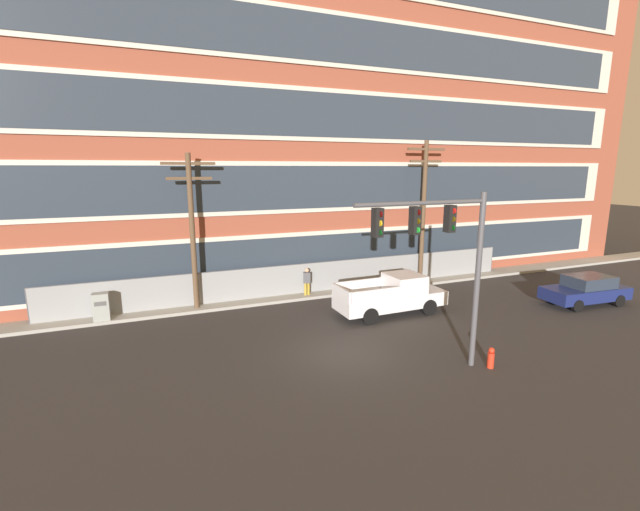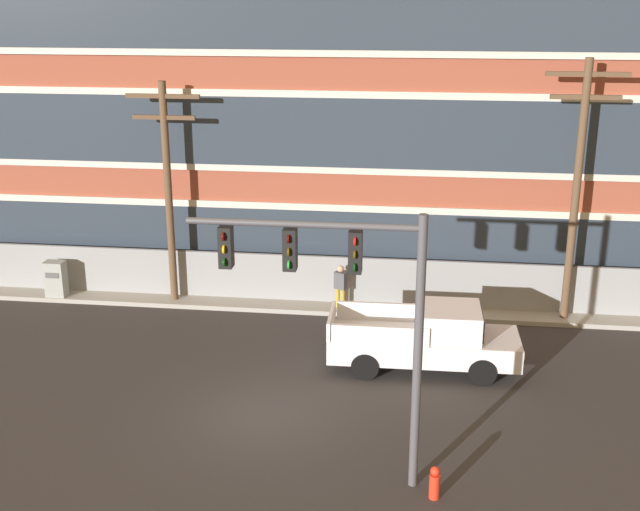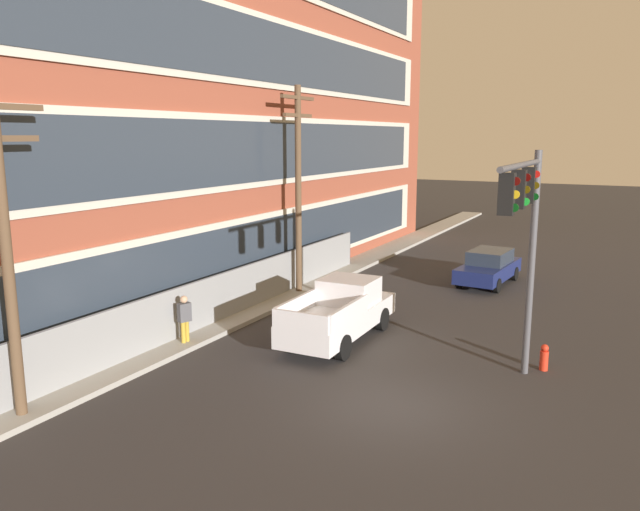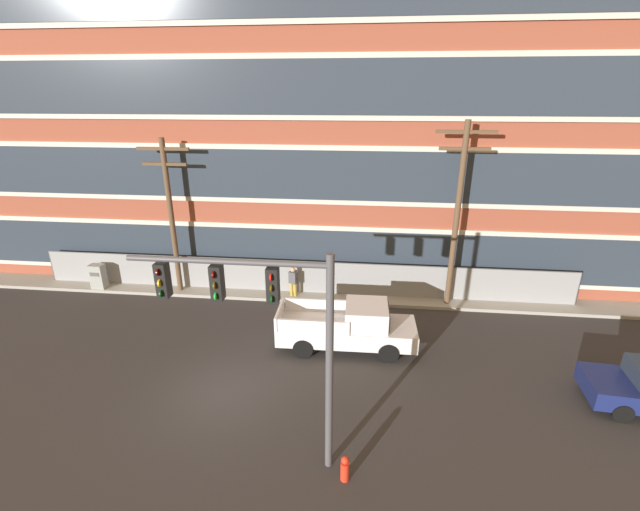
# 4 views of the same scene
# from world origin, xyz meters

# --- Properties ---
(ground_plane) EXTENTS (160.00, 160.00, 0.00)m
(ground_plane) POSITION_xyz_m (0.00, 0.00, 0.00)
(ground_plane) COLOR #333030
(sidewalk_building_side) EXTENTS (80.00, 1.64, 0.16)m
(sidewalk_building_side) POSITION_xyz_m (0.00, 7.78, 0.08)
(sidewalk_building_side) COLOR #9E9B93
(sidewalk_building_side) RESTS_ON ground
(brick_mill_building) EXTENTS (54.33, 12.45, 19.95)m
(brick_mill_building) POSITION_xyz_m (0.37, 14.53, 9.98)
(brick_mill_building) COLOR brown
(brick_mill_building) RESTS_ON ground
(chain_link_fence) EXTENTS (27.03, 0.06, 1.86)m
(chain_link_fence) POSITION_xyz_m (1.39, 7.93, 0.95)
(chain_link_fence) COLOR gray
(chain_link_fence) RESTS_ON ground
(traffic_signal_mast) EXTENTS (5.03, 0.43, 6.32)m
(traffic_signal_mast) POSITION_xyz_m (2.33, -2.66, 4.59)
(traffic_signal_mast) COLOR #4C4C51
(traffic_signal_mast) RESTS_ON ground
(pickup_truck_white) EXTENTS (5.61, 2.09, 1.95)m
(pickup_truck_white) POSITION_xyz_m (4.18, 3.33, 0.93)
(pickup_truck_white) COLOR silver
(pickup_truck_white) RESTS_ON ground
(sedan_navy) EXTENTS (4.65, 2.17, 1.56)m
(sedan_navy) POSITION_xyz_m (14.44, 0.74, 0.80)
(sedan_navy) COLOR navy
(sedan_navy) RESTS_ON ground
(utility_pole_near_corner) EXTENTS (2.52, 0.26, 7.83)m
(utility_pole_near_corner) POSITION_xyz_m (-4.77, 7.51, 4.37)
(utility_pole_near_corner) COLOR brown
(utility_pole_near_corner) RESTS_ON ground
(utility_pole_midblock) EXTENTS (2.55, 0.26, 8.70)m
(utility_pole_midblock) POSITION_xyz_m (8.77, 7.51, 4.83)
(utility_pole_midblock) COLOR brown
(utility_pole_midblock) RESTS_ON ground
(electrical_cabinet) EXTENTS (0.71, 0.52, 1.46)m
(electrical_cabinet) POSITION_xyz_m (-9.07, 7.28, 0.73)
(electrical_cabinet) COLOR #939993
(electrical_cabinet) RESTS_ON ground
(pedestrian_near_cabinet) EXTENTS (0.46, 0.38, 1.69)m
(pedestrian_near_cabinet) POSITION_xyz_m (1.19, 7.45, 0.97)
(pedestrian_near_cabinet) COLOR #B7932D
(pedestrian_near_cabinet) RESTS_ON ground
(fire_hydrant) EXTENTS (0.24, 0.24, 0.78)m
(fire_hydrant) POSITION_xyz_m (4.35, -3.11, 0.38)
(fire_hydrant) COLOR red
(fire_hydrant) RESTS_ON ground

